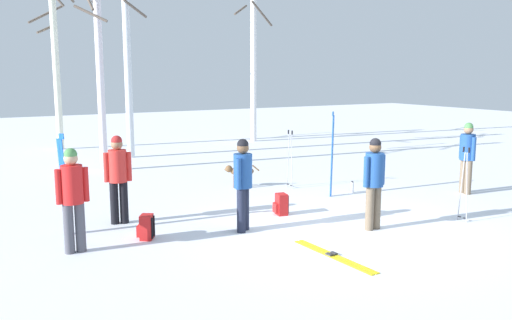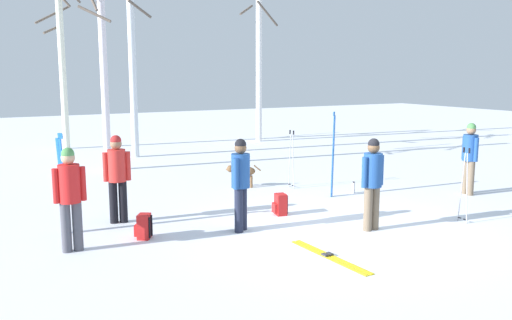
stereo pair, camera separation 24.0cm
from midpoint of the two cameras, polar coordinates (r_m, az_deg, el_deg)
ground_plane at (r=10.29m, az=8.18°, el=-7.18°), size 60.00×60.00×0.00m
person_0 at (r=10.13m, az=11.71°, el=-1.84°), size 0.52×0.34×1.72m
person_1 at (r=9.17m, az=-19.50°, el=-3.35°), size 0.52×0.34×1.72m
person_2 at (r=13.79m, az=20.93°, el=0.67°), size 0.34×0.51×1.72m
person_3 at (r=10.67m, az=-14.99°, el=-1.40°), size 0.51×0.34×1.72m
person_4 at (r=9.82m, az=-2.09°, el=-2.00°), size 0.42×0.37×1.72m
dog at (r=13.70m, az=-2.17°, el=-1.29°), size 0.82×0.48×0.57m
ski_pair_planted_0 at (r=10.28m, az=-20.23°, el=-2.47°), size 0.15×0.22×1.83m
ski_pair_planted_1 at (r=12.75m, az=7.51°, el=0.59°), size 0.21×0.18×2.00m
ski_pair_lying_0 at (r=8.79m, az=7.38°, el=-10.01°), size 0.26×1.87×0.05m
ski_poles_0 at (r=13.59m, az=3.11°, el=0.30°), size 0.07×0.27×1.46m
ski_poles_1 at (r=11.23m, az=20.57°, el=-2.19°), size 0.07×0.23×1.47m
backpack_0 at (r=11.10m, az=2.05°, el=-4.73°), size 0.32×0.29×0.44m
backpack_1 at (r=9.73m, az=-12.22°, el=-6.97°), size 0.34×0.33×0.44m
water_bottle_0 at (r=13.30m, az=9.61°, el=-2.85°), size 0.07×0.07×0.28m
birch_tree_0 at (r=21.66m, az=-20.82°, el=11.67°), size 1.62×1.64×7.75m
birch_tree_1 at (r=16.45m, az=-16.75°, el=11.75°), size 1.31×1.46×7.11m
birch_tree_2 at (r=18.86m, az=-13.85°, el=12.39°), size 1.26×1.24×7.77m
birch_tree_3 at (r=22.68m, az=-0.56°, el=12.20°), size 1.61×1.62×7.89m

